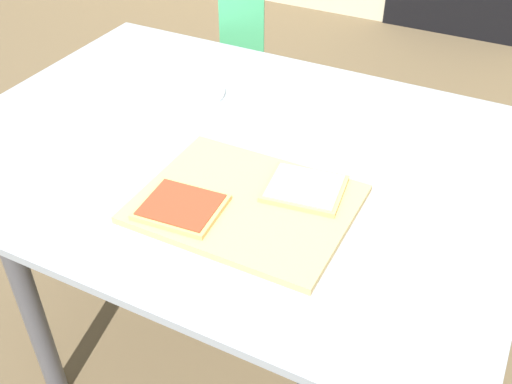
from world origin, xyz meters
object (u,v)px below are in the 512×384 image
plate_white_left (183,92)px  child_left (243,44)px  pizza_slice_far_right (305,188)px  cutting_board (246,204)px  plate_white_right (424,141)px  pizza_slice_near_left (181,207)px  dining_table (231,181)px

plate_white_left → child_left: child_left is taller
pizza_slice_far_right → cutting_board: bearing=-137.7°
plate_white_right → child_left: bearing=147.1°
cutting_board → child_left: (-0.47, 0.86, -0.10)m
pizza_slice_near_left → plate_white_right: 0.60m
dining_table → plate_white_right: bearing=29.5°
cutting_board → plate_white_right: cutting_board is taller
cutting_board → child_left: size_ratio=0.38×
pizza_slice_near_left → plate_white_left: (-0.27, 0.42, -0.02)m
plate_white_right → pizza_slice_near_left: bearing=-127.0°
plate_white_left → plate_white_right: bearing=5.1°
child_left → pizza_slice_near_left: bearing=-68.8°
cutting_board → plate_white_left: bearing=137.3°
dining_table → plate_white_right: plate_white_right is taller
dining_table → pizza_slice_near_left: 0.28m
plate_white_left → plate_white_right: 0.63m
cutting_board → pizza_slice_near_left: pizza_slice_near_left is taller
cutting_board → pizza_slice_far_right: (0.09, 0.08, 0.01)m
pizza_slice_near_left → dining_table: bearing=97.2°
dining_table → pizza_slice_near_left: (0.03, -0.25, 0.12)m
dining_table → pizza_slice_far_right: size_ratio=7.62×
pizza_slice_far_right → plate_white_right: pizza_slice_far_right is taller
dining_table → cutting_board: bearing=-52.6°
pizza_slice_near_left → plate_white_right: bearing=53.0°
plate_white_right → child_left: 0.87m
plate_white_right → dining_table: bearing=-150.5°
dining_table → plate_white_left: bearing=144.7°
pizza_slice_far_right → pizza_slice_near_left: same height
cutting_board → dining_table: bearing=127.4°
cutting_board → plate_white_left: (-0.37, 0.34, -0.00)m
pizza_slice_far_right → child_left: (-0.56, 0.78, -0.11)m
cutting_board → plate_white_right: (0.26, 0.39, -0.00)m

